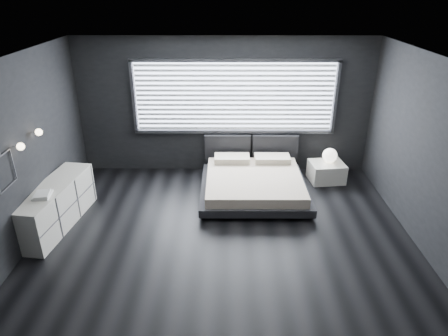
{
  "coord_description": "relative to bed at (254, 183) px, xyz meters",
  "views": [
    {
      "loc": [
        0.04,
        -5.18,
        3.71
      ],
      "look_at": [
        0.0,
        0.85,
        0.9
      ],
      "focal_mm": 32.0,
      "sensor_mm": 36.0,
      "label": 1
    }
  ],
  "objects": [
    {
      "name": "room",
      "position": [
        -0.57,
        -1.59,
        1.16
      ],
      "size": [
        6.04,
        6.0,
        2.8
      ],
      "color": "black",
      "rests_on": "ground"
    },
    {
      "name": "window",
      "position": [
        -0.37,
        1.11,
        1.37
      ],
      "size": [
        4.14,
        0.09,
        1.52
      ],
      "color": "white",
      "rests_on": "ground"
    },
    {
      "name": "headboard",
      "position": [
        0.0,
        1.05,
        0.33
      ],
      "size": [
        1.96,
        0.16,
        0.52
      ],
      "color": "black",
      "rests_on": "ground"
    },
    {
      "name": "sconce_near",
      "position": [
        -3.45,
        -1.54,
        1.36
      ],
      "size": [
        0.18,
        0.11,
        0.11
      ],
      "color": "silver",
      "rests_on": "ground"
    },
    {
      "name": "sconce_far",
      "position": [
        -3.45,
        -0.94,
        1.36
      ],
      "size": [
        0.18,
        0.11,
        0.11
      ],
      "color": "silver",
      "rests_on": "ground"
    },
    {
      "name": "wall_art_lower",
      "position": [
        -3.54,
        -1.89,
        1.14
      ],
      "size": [
        0.01,
        0.48,
        0.48
      ],
      "color": "#47474C",
      "rests_on": "ground"
    },
    {
      "name": "bed",
      "position": [
        0.0,
        0.0,
        0.0
      ],
      "size": [
        2.01,
        1.92,
        0.52
      ],
      "color": "black",
      "rests_on": "ground"
    },
    {
      "name": "nightstand",
      "position": [
        1.52,
        0.61,
        -0.05
      ],
      "size": [
        0.73,
        0.63,
        0.39
      ],
      "primitive_type": "cube",
      "rotation": [
        0.0,
        0.0,
        0.12
      ],
      "color": "silver",
      "rests_on": "ground"
    },
    {
      "name": "orb_lamp",
      "position": [
        1.57,
        0.66,
        0.3
      ],
      "size": [
        0.29,
        0.29,
        0.29
      ],
      "primitive_type": "sphere",
      "color": "white",
      "rests_on": "nightstand"
    },
    {
      "name": "dresser",
      "position": [
        -3.34,
        -1.08,
        0.12
      ],
      "size": [
        0.76,
        1.88,
        0.73
      ],
      "color": "silver",
      "rests_on": "ground"
    },
    {
      "name": "book_stack",
      "position": [
        -3.34,
        -1.43,
        0.52
      ],
      "size": [
        0.27,
        0.34,
        0.06
      ],
      "color": "silver",
      "rests_on": "dresser"
    }
  ]
}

